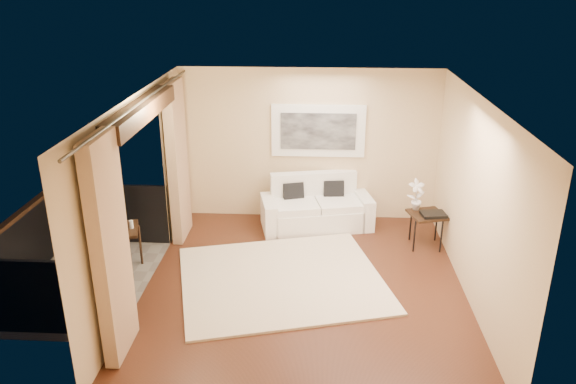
# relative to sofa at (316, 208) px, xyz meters

# --- Properties ---
(floor) EXTENTS (5.00, 5.00, 0.00)m
(floor) POSITION_rel_sofa_xyz_m (-0.14, -2.09, -0.32)
(floor) COLOR #4E2717
(floor) RESTS_ON ground
(room_shell) EXTENTS (5.00, 6.40, 5.00)m
(room_shell) POSITION_rel_sofa_xyz_m (-2.27, -2.09, 2.20)
(room_shell) COLOR white
(room_shell) RESTS_ON ground
(balcony) EXTENTS (1.81, 2.60, 1.17)m
(balcony) POSITION_rel_sofa_xyz_m (-3.45, -2.09, -0.14)
(balcony) COLOR #605B56
(balcony) RESTS_ON ground
(curtains) EXTENTS (0.16, 4.80, 2.64)m
(curtains) POSITION_rel_sofa_xyz_m (-2.25, -2.09, 1.02)
(curtains) COLOR tan
(curtains) RESTS_ON ground
(artwork) EXTENTS (1.62, 0.07, 0.92)m
(artwork) POSITION_rel_sofa_xyz_m (0.01, 0.38, 1.30)
(artwork) COLOR white
(artwork) RESTS_ON room_shell
(rug) EXTENTS (3.40, 3.14, 0.04)m
(rug) POSITION_rel_sofa_xyz_m (-0.47, -1.94, -0.30)
(rug) COLOR beige
(rug) RESTS_ON floor
(sofa) EXTENTS (2.01, 1.18, 0.91)m
(sofa) POSITION_rel_sofa_xyz_m (0.00, 0.00, 0.00)
(sofa) COLOR white
(sofa) RESTS_ON floor
(side_table) EXTENTS (0.65, 0.65, 0.58)m
(side_table) POSITION_rel_sofa_xyz_m (1.79, -0.70, 0.20)
(side_table) COLOR black
(side_table) RESTS_ON floor
(tray) EXTENTS (0.42, 0.33, 0.05)m
(tray) POSITION_rel_sofa_xyz_m (1.87, -0.79, 0.28)
(tray) COLOR black
(tray) RESTS_ON side_table
(orchid) EXTENTS (0.32, 0.26, 0.52)m
(orchid) POSITION_rel_sofa_xyz_m (1.62, -0.56, 0.52)
(orchid) COLOR white
(orchid) RESTS_ON side_table
(bistro_table) EXTENTS (0.73, 0.73, 0.69)m
(bistro_table) POSITION_rel_sofa_xyz_m (-2.89, -1.80, 0.29)
(bistro_table) COLOR black
(bistro_table) RESTS_ON balcony
(balcony_chair_far) EXTENTS (0.45, 0.46, 0.90)m
(balcony_chair_far) POSITION_rel_sofa_xyz_m (-3.38, -1.80, 0.20)
(balcony_chair_far) COLOR black
(balcony_chair_far) RESTS_ON balcony
(balcony_chair_near) EXTENTS (0.38, 0.38, 0.86)m
(balcony_chair_near) POSITION_rel_sofa_xyz_m (-2.89, -2.44, 0.17)
(balcony_chair_near) COLOR black
(balcony_chair_near) RESTS_ON balcony
(ice_bucket) EXTENTS (0.18, 0.18, 0.20)m
(ice_bucket) POSITION_rel_sofa_xyz_m (-2.99, -1.73, 0.47)
(ice_bucket) COLOR silver
(ice_bucket) RESTS_ON bistro_table
(candle) EXTENTS (0.06, 0.06, 0.07)m
(candle) POSITION_rel_sofa_xyz_m (-2.86, -1.65, 0.41)
(candle) COLOR red
(candle) RESTS_ON bistro_table
(vase) EXTENTS (0.04, 0.04, 0.18)m
(vase) POSITION_rel_sofa_xyz_m (-2.88, -1.98, 0.46)
(vase) COLOR silver
(vase) RESTS_ON bistro_table
(glass_a) EXTENTS (0.06, 0.06, 0.12)m
(glass_a) POSITION_rel_sofa_xyz_m (-2.75, -1.90, 0.43)
(glass_a) COLOR silver
(glass_a) RESTS_ON bistro_table
(glass_b) EXTENTS (0.06, 0.06, 0.12)m
(glass_b) POSITION_rel_sofa_xyz_m (-2.68, -1.75, 0.43)
(glass_b) COLOR silver
(glass_b) RESTS_ON bistro_table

